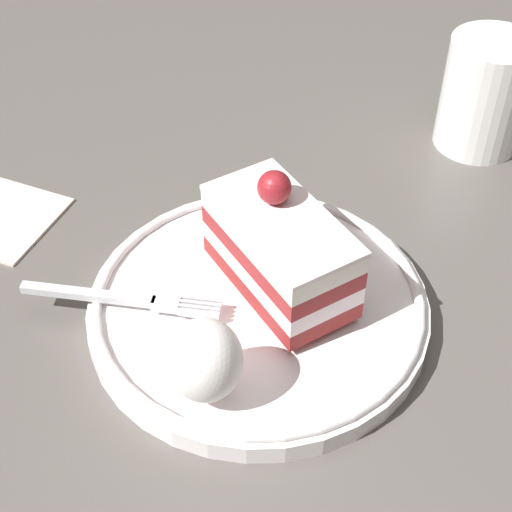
% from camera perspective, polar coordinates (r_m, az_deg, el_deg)
% --- Properties ---
extents(ground_plane, '(2.40, 2.40, 0.00)m').
position_cam_1_polar(ground_plane, '(0.47, 1.69, -3.42)').
color(ground_plane, '#524D49').
extents(dessert_plate, '(0.20, 0.20, 0.02)m').
position_cam_1_polar(dessert_plate, '(0.46, -0.00, -3.52)').
color(dessert_plate, white).
rests_on(dessert_plate, ground_plane).
extents(cake_slice, '(0.10, 0.06, 0.07)m').
position_cam_1_polar(cake_slice, '(0.44, 2.28, 0.64)').
color(cake_slice, maroon).
rests_on(cake_slice, dessert_plate).
extents(whipped_cream_dollop, '(0.04, 0.04, 0.05)m').
position_cam_1_polar(whipped_cream_dollop, '(0.39, -3.75, -7.60)').
color(whipped_cream_dollop, white).
rests_on(whipped_cream_dollop, dessert_plate).
extents(fork, '(0.10, 0.08, 0.00)m').
position_cam_1_polar(fork, '(0.45, -9.42, -3.12)').
color(fork, silver).
rests_on(fork, dessert_plate).
extents(drink_glass_far, '(0.06, 0.06, 0.08)m').
position_cam_1_polar(drink_glass_far, '(0.60, 16.30, 10.89)').
color(drink_glass_far, white).
rests_on(drink_glass_far, ground_plane).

